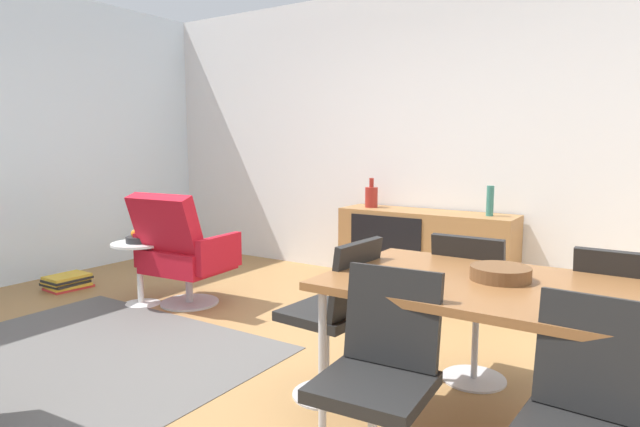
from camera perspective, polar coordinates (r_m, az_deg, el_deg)
ground_plane at (r=3.31m, az=-8.07°, el=-16.38°), size 8.32×8.32×0.00m
wall_back at (r=5.26m, az=10.85°, el=8.09°), size 6.80×0.12×2.80m
sideboard at (r=4.99m, az=11.11°, el=-2.96°), size 1.60×0.45×0.72m
vase_cobalt at (r=5.17m, az=5.48°, el=1.81°), size 0.12×0.12×0.28m
vase_sculptural_dark at (r=4.76m, az=17.62°, el=1.29°), size 0.06×0.06×0.26m
dining_table at (r=2.42m, az=20.17°, el=-8.20°), size 1.60×0.90×0.74m
wooden_bowl_on_table at (r=2.48m, az=18.62°, el=-6.03°), size 0.26×0.26×0.06m
dining_chair_back_right at (r=2.97m, az=29.14°, el=-10.38°), size 0.41×0.44×0.86m
dining_chair_near_window at (r=2.81m, az=1.68°, el=-10.44°), size 0.45×0.43×0.86m
dining_chair_front_left at (r=2.11m, az=6.36°, el=-16.73°), size 0.43×0.45×0.86m
dining_chair_back_left at (r=3.09m, az=15.98°, el=-9.04°), size 0.40×0.43×0.86m
lounge_chair_red at (r=4.53m, az=-14.44°, el=-3.78°), size 0.76×0.70×0.95m
side_table_round at (r=4.71m, az=-18.63°, el=-5.32°), size 0.44×0.44×0.52m
fruit_bowl at (r=4.66m, az=-18.74°, el=-2.50°), size 0.20×0.20×0.11m
magazine_stack at (r=5.50m, az=-25.27°, el=-6.59°), size 0.32×0.39×0.13m
area_rug at (r=3.82m, az=-23.49°, el=-13.53°), size 2.20×1.70×0.01m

